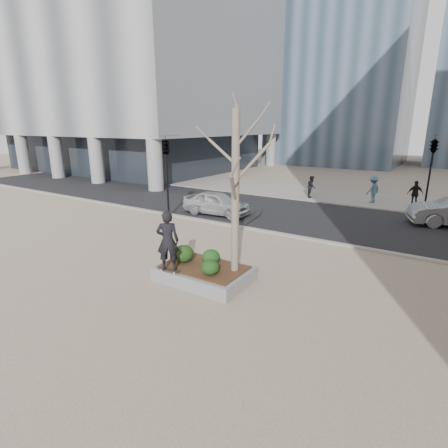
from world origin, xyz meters
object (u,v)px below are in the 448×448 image
Objects in this scene: planter at (204,274)px; police_car at (216,203)px; skateboarder at (168,241)px; skateboard at (169,270)px.

police_car is (-4.61, 7.62, 0.47)m from planter.
planter is 1.73m from skateboarder.
police_car is (-3.85, 8.50, 0.21)m from skateboard.
planter is 3.85× the size of skateboard.
planter is at bearing -153.48° from police_car.
planter is at bearing -164.31° from skateboarder.
police_car is (-3.85, 8.50, -0.80)m from skateboarder.
skateboard is (-0.77, -0.88, 0.26)m from planter.
skateboard is 0.40× the size of skateboarder.
skateboarder is (0.00, 0.00, 1.01)m from skateboard.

